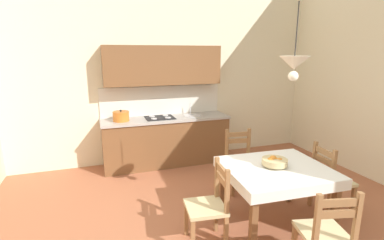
% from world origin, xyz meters
% --- Properties ---
extents(wall_back, '(6.44, 0.12, 3.98)m').
position_xyz_m(wall_back, '(0.00, 2.84, 1.99)').
color(wall_back, beige).
rests_on(wall_back, ground_plane).
extents(kitchen_cabinetry, '(2.35, 0.63, 2.20)m').
position_xyz_m(kitchen_cabinetry, '(-0.15, 2.51, 0.86)').
color(kitchen_cabinetry, brown).
rests_on(kitchen_cabinetry, ground_plane).
extents(dining_table, '(1.25, 1.12, 0.75)m').
position_xyz_m(dining_table, '(0.61, 0.09, 0.62)').
color(dining_table, brown).
rests_on(dining_table, ground_plane).
extents(dining_chair_window_side, '(0.45, 0.45, 0.93)m').
position_xyz_m(dining_chair_window_side, '(1.49, 0.11, 0.44)').
color(dining_chair_window_side, '#D1BC89').
rests_on(dining_chair_window_side, ground_plane).
extents(dining_chair_tv_side, '(0.47, 0.47, 0.93)m').
position_xyz_m(dining_chair_tv_side, '(-0.27, 0.02, 0.44)').
color(dining_chair_tv_side, '#D1BC89').
rests_on(dining_chair_tv_side, ground_plane).
extents(dining_chair_kitchen_side, '(0.48, 0.48, 0.93)m').
position_xyz_m(dining_chair_kitchen_side, '(0.67, 1.08, 0.44)').
color(dining_chair_kitchen_side, '#D1BC89').
rests_on(dining_chair_kitchen_side, ground_plane).
extents(dining_chair_camera_side, '(0.51, 0.51, 0.93)m').
position_xyz_m(dining_chair_camera_side, '(0.55, -0.80, 0.44)').
color(dining_chair_camera_side, '#D1BC89').
rests_on(dining_chair_camera_side, ground_plane).
extents(fruit_bowl, '(0.30, 0.30, 0.12)m').
position_xyz_m(fruit_bowl, '(0.60, 0.12, 0.81)').
color(fruit_bowl, tan).
rests_on(fruit_bowl, dining_table).
extents(pendant_lamp, '(0.32, 0.32, 0.80)m').
position_xyz_m(pendant_lamp, '(0.65, -0.04, 1.96)').
color(pendant_lamp, black).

